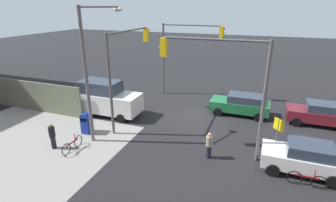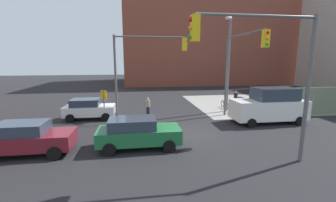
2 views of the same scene
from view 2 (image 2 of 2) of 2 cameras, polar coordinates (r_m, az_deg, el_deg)
ground_plane at (r=14.40m, az=4.23°, el=-8.43°), size 120.00×120.00×0.00m
sidewalk_corner at (r=25.75m, az=19.63°, el=-0.58°), size 12.00×12.00×0.01m
building_warehouse_north at (r=49.57m, az=8.65°, el=15.25°), size 32.00×18.00×17.84m
smokestack at (r=55.48m, az=30.95°, el=12.04°), size 1.80×1.80×15.23m
traffic_signal_nw_corner at (r=17.81m, az=-6.12°, el=10.37°), size 5.76×0.36×6.50m
traffic_signal_se_corner at (r=10.32m, az=23.57°, el=9.50°), size 5.52×0.36×6.50m
traffic_signal_ne_corner at (r=17.30m, az=17.66°, el=9.94°), size 0.36×5.76×6.50m
street_lamp_corner at (r=20.42m, az=15.10°, el=10.22°), size 1.47×2.42×8.00m
warning_sign_two_way at (r=17.70m, az=-15.97°, el=0.23°), size 0.48×0.48×2.40m
mailbox_blue at (r=20.85m, az=18.05°, el=-0.83°), size 0.56×0.64×1.43m
coupe_maroon at (r=13.23m, az=-32.05°, el=-7.93°), size 4.14×2.02×1.62m
hatchback_white at (r=18.87m, az=-19.45°, el=-1.82°), size 3.82×2.02×1.62m
hatchback_green at (r=12.16m, az=-7.76°, el=-7.89°), size 4.36×2.02×1.62m
van_white_delivery at (r=18.35m, az=24.41°, el=-1.09°), size 5.40×2.32×2.62m
pedestrian_crossing at (r=23.22m, az=16.78°, el=0.51°), size 0.36×0.36×1.61m
pedestrian_waiting at (r=18.92m, az=-5.10°, el=-1.38°), size 0.36×0.36×1.53m
bicycle_leaning_on_fence at (r=22.64m, az=14.18°, el=-0.85°), size 0.05×1.75×0.97m
bicycle_at_crosswalk at (r=20.13m, az=-19.01°, el=-2.49°), size 1.75×0.05×0.97m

